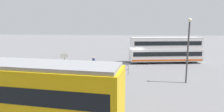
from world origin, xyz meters
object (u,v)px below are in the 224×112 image
at_px(pedestrian_near_railing, 94,62).
at_px(double_decker_bus, 165,50).
at_px(info_sign, 64,59).
at_px(street_lamp, 188,45).

bearing_deg(pedestrian_near_railing, double_decker_bus, -151.92).
bearing_deg(pedestrian_near_railing, info_sign, 25.38).
xyz_separation_m(double_decker_bus, info_sign, (13.20, 6.85, -0.39)).
distance_m(double_decker_bus, street_lamp, 10.36).
bearing_deg(street_lamp, pedestrian_near_railing, -25.78).
distance_m(pedestrian_near_railing, info_sign, 3.70).
relative_size(pedestrian_near_railing, street_lamp, 0.26).
xyz_separation_m(pedestrian_near_railing, street_lamp, (-10.19, 4.92, 2.78)).
bearing_deg(double_decker_bus, street_lamp, 91.59).
bearing_deg(street_lamp, double_decker_bus, -88.41).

